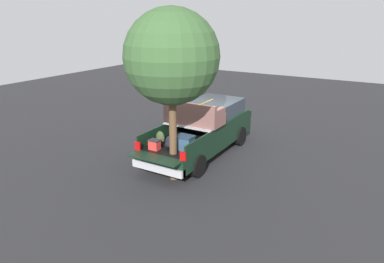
{
  "coord_description": "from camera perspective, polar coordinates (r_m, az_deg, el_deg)",
  "views": [
    {
      "loc": [
        -10.98,
        -6.16,
        5.12
      ],
      "look_at": [
        -0.6,
        0.0,
        1.1
      ],
      "focal_mm": 32.82,
      "sensor_mm": 36.0,
      "label": 1
    }
  ],
  "objects": [
    {
      "name": "trash_can",
      "position": [
        17.01,
        -1.57,
        2.64
      ],
      "size": [
        0.6,
        0.6,
        0.98
      ],
      "color": "#2D2D33",
      "rests_on": "ground_plane"
    },
    {
      "name": "ground_plane",
      "position": [
        13.6,
        1.29,
        -3.71
      ],
      "size": [
        40.0,
        40.0,
        0.0
      ],
      "primitive_type": "plane",
      "color": "#262628"
    },
    {
      "name": "pickup_truck",
      "position": [
        13.56,
        2.07,
        0.58
      ],
      "size": [
        6.05,
        2.1,
        2.23
      ],
      "color": "black",
      "rests_on": "ground_plane"
    },
    {
      "name": "tree_background",
      "position": [
        10.56,
        -3.33,
        11.94
      ],
      "size": [
        2.87,
        2.87,
        5.39
      ],
      "color": "brown",
      "rests_on": "ground_plane"
    }
  ]
}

